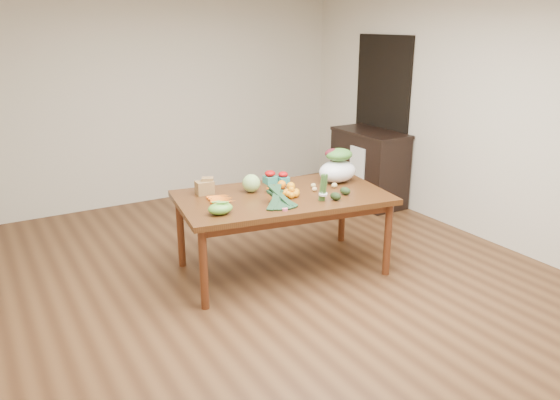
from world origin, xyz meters
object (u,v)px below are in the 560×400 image
dining_table (282,233)px  mandarin_cluster (291,191)px  cabbage (251,183)px  salad_bag (338,167)px  kale_bunch (280,198)px  cabinet (369,167)px  asparagus_bundle (323,187)px  paper_bag (205,186)px

dining_table → mandarin_cluster: bearing=-49.2°
dining_table → cabbage: 0.55m
salad_bag → kale_bunch: bearing=-157.0°
cabinet → mandarin_cluster: bearing=-147.0°
asparagus_bundle → cabinet: bearing=49.4°
cabinet → mandarin_cluster: cabinet is taller
paper_bag → cabbage: bearing=-21.8°
kale_bunch → salad_bag: bearing=31.9°
cabinet → paper_bag: bearing=-162.7°
cabinet → salad_bag: salad_bag is taller
paper_bag → kale_bunch: size_ratio=0.52×
asparagus_bundle → salad_bag: (0.46, 0.42, 0.03)m
kale_bunch → cabinet: bearing=42.8°
paper_bag → asparagus_bundle: bearing=-41.3°
mandarin_cluster → kale_bunch: size_ratio=0.45×
kale_bunch → asparagus_bundle: size_ratio=1.60×
asparagus_bundle → paper_bag: bearing=147.6°
paper_bag → kale_bunch: (0.41, -0.66, 0.01)m
kale_bunch → asparagus_bundle: (0.40, -0.05, 0.05)m
cabbage → mandarin_cluster: cabbage is taller
salad_bag → mandarin_cluster: bearing=-165.4°
mandarin_cluster → kale_bunch: 0.31m
kale_bunch → salad_bag: size_ratio=1.03×
kale_bunch → asparagus_bundle: asparagus_bundle is taller
mandarin_cluster → salad_bag: 0.66m
cabbage → kale_bunch: bearing=-88.4°
paper_bag → salad_bag: size_ratio=0.54×
cabinet → asparagus_bundle: asparagus_bundle is taller
dining_table → paper_bag: size_ratio=9.05×
cabinet → asparagus_bundle: 2.39m
mandarin_cluster → cabbage: bearing=129.5°
cabbage → salad_bag: bearing=-8.8°
cabinet → cabbage: 2.44m
cabinet → cabbage: size_ratio=6.09×
cabinet → kale_bunch: cabinet is taller
dining_table → cabinet: (2.01, 1.20, 0.10)m
mandarin_cluster → asparagus_bundle: (0.17, -0.26, 0.08)m
asparagus_bundle → kale_bunch: bearing=-178.5°
kale_bunch → cabbage: bearing=100.5°
dining_table → kale_bunch: 0.57m
dining_table → kale_bunch: size_ratio=4.73×
dining_table → salad_bag: bearing=16.2°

